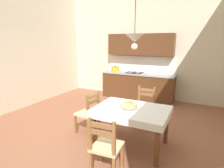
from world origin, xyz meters
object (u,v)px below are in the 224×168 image
object	(u,v)px
dining_table	(131,115)
fruit_bowl	(129,105)
dining_chair_tv_side	(88,113)
kitchen_cabinetry	(138,74)
pendant_lamp	(135,39)
dining_chair_camera_side	(106,147)
dining_chair_kitchen_side	(144,108)

from	to	relation	value
dining_table	fruit_bowl	bearing A→B (deg)	-166.78
dining_table	dining_chair_tv_side	world-z (taller)	dining_chair_tv_side
kitchen_cabinetry	dining_chair_tv_side	size ratio (longest dim) A/B	2.64
pendant_lamp	fruit_bowl	bearing A→B (deg)	-177.40
dining_table	dining_chair_camera_side	bearing A→B (deg)	-92.91
kitchen_cabinetry	pendant_lamp	world-z (taller)	pendant_lamp
dining_chair_tv_side	dining_chair_kitchen_side	world-z (taller)	same
kitchen_cabinetry	dining_chair_camera_side	xyz separation A→B (m)	(0.87, -3.87, -0.41)
dining_table	kitchen_cabinetry	bearing A→B (deg)	107.09
fruit_bowl	kitchen_cabinetry	bearing A→B (deg)	106.22
dining_chair_kitchen_side	fruit_bowl	world-z (taller)	dining_chair_kitchen_side
dining_chair_tv_side	fruit_bowl	size ratio (longest dim) A/B	3.10
dining_chair_tv_side	dining_chair_camera_side	bearing A→B (deg)	-45.42
dining_table	dining_chair_kitchen_side	bearing A→B (deg)	92.47
dining_chair_kitchen_side	pendant_lamp	distance (m)	1.82
kitchen_cabinetry	dining_chair_tv_side	distance (m)	2.92
dining_chair_camera_side	dining_chair_kitchen_side	distance (m)	1.84
fruit_bowl	pendant_lamp	distance (m)	1.18
dining_chair_tv_side	pendant_lamp	xyz separation A→B (m)	(1.03, -0.08, 1.55)
kitchen_cabinetry	dining_chair_camera_side	distance (m)	3.99
dining_chair_camera_side	dining_chair_tv_side	size ratio (longest dim) A/B	1.00
dining_chair_tv_side	pendant_lamp	world-z (taller)	pendant_lamp
dining_table	pendant_lamp	world-z (taller)	pendant_lamp
dining_table	dining_chair_kitchen_side	distance (m)	0.95
dining_chair_camera_side	dining_chair_kitchen_side	bearing A→B (deg)	89.82
dining_chair_camera_side	dining_chair_kitchen_side	world-z (taller)	same
dining_table	dining_chair_tv_side	size ratio (longest dim) A/B	1.46
dining_chair_kitchen_side	dining_chair_tv_side	bearing A→B (deg)	-138.44
kitchen_cabinetry	dining_chair_camera_side	world-z (taller)	kitchen_cabinetry
dining_table	pendant_lamp	distance (m)	1.37
kitchen_cabinetry	fruit_bowl	size ratio (longest dim) A/B	8.19
dining_chair_tv_side	pendant_lamp	distance (m)	1.87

